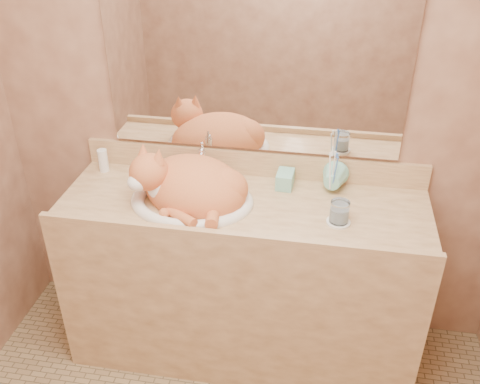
% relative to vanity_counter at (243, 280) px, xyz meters
% --- Properties ---
extents(wall_back, '(2.40, 0.02, 2.50)m').
position_rel_vanity_counter_xyz_m(wall_back, '(0.00, 0.28, 0.82)').
color(wall_back, brown).
rests_on(wall_back, ground).
extents(vanity_counter, '(1.60, 0.55, 0.85)m').
position_rel_vanity_counter_xyz_m(vanity_counter, '(0.00, 0.00, 0.00)').
color(vanity_counter, '#986D44').
rests_on(vanity_counter, floor).
extents(mirror, '(1.30, 0.02, 0.80)m').
position_rel_vanity_counter_xyz_m(mirror, '(0.00, 0.26, 0.97)').
color(mirror, white).
rests_on(mirror, wall_back).
extents(sink_basin, '(0.57, 0.50, 0.16)m').
position_rel_vanity_counter_xyz_m(sink_basin, '(-0.22, -0.02, 0.51)').
color(sink_basin, white).
rests_on(sink_basin, vanity_counter).
extents(faucet, '(0.06, 0.13, 0.17)m').
position_rel_vanity_counter_xyz_m(faucet, '(-0.22, 0.18, 0.51)').
color(faucet, silver).
rests_on(faucet, vanity_counter).
extents(cat, '(0.60, 0.55, 0.26)m').
position_rel_vanity_counter_xyz_m(cat, '(-0.24, -0.01, 0.51)').
color(cat, '#C2582C').
rests_on(cat, sink_basin).
extents(soap_dispenser, '(0.08, 0.08, 0.16)m').
position_rel_vanity_counter_xyz_m(soap_dispenser, '(0.16, 0.12, 0.51)').
color(soap_dispenser, '#7FCBB4').
rests_on(soap_dispenser, vanity_counter).
extents(toothbrush_cup, '(0.14, 0.14, 0.11)m').
position_rel_vanity_counter_xyz_m(toothbrush_cup, '(0.37, 0.14, 0.48)').
color(toothbrush_cup, '#7FCBB4').
rests_on(toothbrush_cup, vanity_counter).
extents(toothbrushes, '(0.04, 0.04, 0.22)m').
position_rel_vanity_counter_xyz_m(toothbrushes, '(0.37, 0.14, 0.55)').
color(toothbrushes, white).
rests_on(toothbrushes, toothbrush_cup).
extents(saucer, '(0.10, 0.10, 0.01)m').
position_rel_vanity_counter_xyz_m(saucer, '(0.41, -0.08, 0.43)').
color(saucer, white).
rests_on(saucer, vanity_counter).
extents(water_glass, '(0.08, 0.08, 0.09)m').
position_rel_vanity_counter_xyz_m(water_glass, '(0.41, -0.08, 0.48)').
color(water_glass, silver).
rests_on(water_glass, saucer).
extents(lotion_bottle, '(0.05, 0.05, 0.11)m').
position_rel_vanity_counter_xyz_m(lotion_bottle, '(-0.70, 0.18, 0.48)').
color(lotion_bottle, white).
rests_on(lotion_bottle, vanity_counter).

